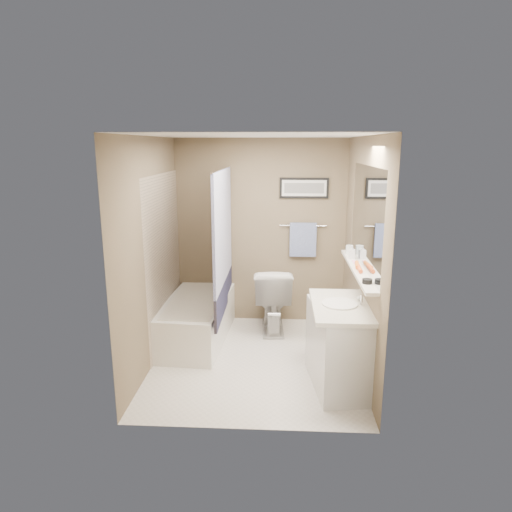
# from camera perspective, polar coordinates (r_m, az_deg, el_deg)

# --- Properties ---
(ground) EXTENTS (2.50, 2.50, 0.00)m
(ground) POSITION_cam_1_polar(r_m,az_deg,el_deg) (5.15, -0.10, -12.93)
(ground) COLOR silver
(ground) RESTS_ON ground
(ceiling) EXTENTS (2.20, 2.50, 0.04)m
(ceiling) POSITION_cam_1_polar(r_m,az_deg,el_deg) (4.61, -0.11, 14.58)
(ceiling) COLOR white
(ceiling) RESTS_ON wall_back
(wall_back) EXTENTS (2.20, 0.04, 2.40)m
(wall_back) POSITION_cam_1_polar(r_m,az_deg,el_deg) (5.94, 0.58, 2.94)
(wall_back) COLOR brown
(wall_back) RESTS_ON ground
(wall_front) EXTENTS (2.20, 0.04, 2.40)m
(wall_front) POSITION_cam_1_polar(r_m,az_deg,el_deg) (3.56, -1.24, -4.49)
(wall_front) COLOR brown
(wall_front) RESTS_ON ground
(wall_left) EXTENTS (0.04, 2.50, 2.40)m
(wall_left) POSITION_cam_1_polar(r_m,az_deg,el_deg) (4.92, -12.77, 0.32)
(wall_left) COLOR brown
(wall_left) RESTS_ON ground
(wall_right) EXTENTS (0.04, 2.50, 2.40)m
(wall_right) POSITION_cam_1_polar(r_m,az_deg,el_deg) (4.80, 12.88, -0.01)
(wall_right) COLOR brown
(wall_right) RESTS_ON ground
(tile_surround) EXTENTS (0.02, 1.55, 2.00)m
(tile_surround) POSITION_cam_1_polar(r_m,az_deg,el_deg) (5.44, -11.36, -0.51)
(tile_surround) COLOR tan
(tile_surround) RESTS_ON wall_left
(curtain_rod) EXTENTS (0.02, 1.55, 0.02)m
(curtain_rod) POSITION_cam_1_polar(r_m,az_deg,el_deg) (5.15, -4.31, 10.78)
(curtain_rod) COLOR silver
(curtain_rod) RESTS_ON wall_left
(curtain_upper) EXTENTS (0.03, 1.45, 1.28)m
(curtain_upper) POSITION_cam_1_polar(r_m,az_deg,el_deg) (5.22, -4.18, 3.63)
(curtain_upper) COLOR silver
(curtain_upper) RESTS_ON curtain_rod
(curtain_lower) EXTENTS (0.03, 1.45, 0.36)m
(curtain_lower) POSITION_cam_1_polar(r_m,az_deg,el_deg) (5.42, -4.03, -4.92)
(curtain_lower) COLOR #242444
(curtain_lower) RESTS_ON curtain_rod
(mirror) EXTENTS (0.02, 1.60, 1.00)m
(mirror) POSITION_cam_1_polar(r_m,az_deg,el_deg) (4.58, 13.59, 4.65)
(mirror) COLOR silver
(mirror) RESTS_ON wall_right
(shelf) EXTENTS (0.12, 1.60, 0.03)m
(shelf) POSITION_cam_1_polar(r_m,az_deg,el_deg) (4.67, 12.57, -1.63)
(shelf) COLOR silver
(shelf) RESTS_ON wall_right
(towel_bar) EXTENTS (0.60, 0.02, 0.02)m
(towel_bar) POSITION_cam_1_polar(r_m,az_deg,el_deg) (5.91, 5.92, 3.79)
(towel_bar) COLOR silver
(towel_bar) RESTS_ON wall_back
(towel) EXTENTS (0.34, 0.05, 0.44)m
(towel) POSITION_cam_1_polar(r_m,az_deg,el_deg) (5.92, 5.89, 2.04)
(towel) COLOR #9CB0E3
(towel) RESTS_ON towel_bar
(art_frame) EXTENTS (0.62, 0.02, 0.26)m
(art_frame) POSITION_cam_1_polar(r_m,az_deg,el_deg) (5.86, 6.03, 8.45)
(art_frame) COLOR black
(art_frame) RESTS_ON wall_back
(art_mat) EXTENTS (0.56, 0.00, 0.20)m
(art_mat) POSITION_cam_1_polar(r_m,az_deg,el_deg) (5.85, 6.04, 8.43)
(art_mat) COLOR white
(art_mat) RESTS_ON art_frame
(art_image) EXTENTS (0.50, 0.00, 0.13)m
(art_image) POSITION_cam_1_polar(r_m,az_deg,el_deg) (5.84, 6.04, 8.43)
(art_image) COLOR #595959
(art_image) RESTS_ON art_mat
(door) EXTENTS (0.80, 0.02, 2.00)m
(door) POSITION_cam_1_polar(r_m,az_deg,el_deg) (3.61, 7.57, -7.67)
(door) COLOR silver
(door) RESTS_ON wall_front
(door_handle) EXTENTS (0.10, 0.02, 0.02)m
(door_handle) POSITION_cam_1_polar(r_m,az_deg,el_deg) (3.65, 2.30, -7.33)
(door_handle) COLOR silver
(door_handle) RESTS_ON door
(bathtub) EXTENTS (0.79, 1.54, 0.50)m
(bathtub) POSITION_cam_1_polar(r_m,az_deg,el_deg) (5.62, -7.51, -7.91)
(bathtub) COLOR white
(bathtub) RESTS_ON ground
(tub_rim) EXTENTS (0.56, 1.36, 0.02)m
(tub_rim) POSITION_cam_1_polar(r_m,az_deg,el_deg) (5.54, -7.59, -5.50)
(tub_rim) COLOR beige
(tub_rim) RESTS_ON bathtub
(toilet) EXTENTS (0.51, 0.84, 0.83)m
(toilet) POSITION_cam_1_polar(r_m,az_deg,el_deg) (5.82, 2.05, -5.30)
(toilet) COLOR silver
(toilet) RESTS_ON ground
(vanity) EXTENTS (0.61, 0.96, 0.80)m
(vanity) POSITION_cam_1_polar(r_m,az_deg,el_deg) (4.58, 10.43, -11.16)
(vanity) COLOR silver
(vanity) RESTS_ON ground
(countertop) EXTENTS (0.54, 0.96, 0.04)m
(countertop) POSITION_cam_1_polar(r_m,az_deg,el_deg) (4.42, 10.54, -6.22)
(countertop) COLOR beige
(countertop) RESTS_ON vanity
(sink_basin) EXTENTS (0.34, 0.34, 0.01)m
(sink_basin) POSITION_cam_1_polar(r_m,az_deg,el_deg) (4.41, 10.42, -5.88)
(sink_basin) COLOR white
(sink_basin) RESTS_ON countertop
(faucet_spout) EXTENTS (0.02, 0.02, 0.10)m
(faucet_spout) POSITION_cam_1_polar(r_m,az_deg,el_deg) (4.43, 13.02, -5.36)
(faucet_spout) COLOR silver
(faucet_spout) RESTS_ON countertop
(faucet_knob) EXTENTS (0.05, 0.05, 0.05)m
(faucet_knob) POSITION_cam_1_polar(r_m,az_deg,el_deg) (4.53, 12.80, -5.19)
(faucet_knob) COLOR silver
(faucet_knob) RESTS_ON countertop
(candle_bowl_near) EXTENTS (0.09, 0.09, 0.04)m
(candle_bowl_near) POSITION_cam_1_polar(r_m,az_deg,el_deg) (4.17, 13.73, -3.08)
(candle_bowl_near) COLOR black
(candle_bowl_near) RESTS_ON shelf
(hair_brush_front) EXTENTS (0.05, 0.22, 0.04)m
(hair_brush_front) POSITION_cam_1_polar(r_m,az_deg,el_deg) (4.56, 12.80, -1.54)
(hair_brush_front) COLOR #E45520
(hair_brush_front) RESTS_ON shelf
(hair_brush_back) EXTENTS (0.07, 0.22, 0.04)m
(hair_brush_back) POSITION_cam_1_polar(r_m,az_deg,el_deg) (4.70, 12.52, -1.08)
(hair_brush_back) COLOR orange
(hair_brush_back) RESTS_ON shelf
(pink_comb) EXTENTS (0.03, 0.16, 0.01)m
(pink_comb) POSITION_cam_1_polar(r_m,az_deg,el_deg) (4.87, 12.18, -0.75)
(pink_comb) COLOR pink
(pink_comb) RESTS_ON shelf
(glass_jar) EXTENTS (0.08, 0.08, 0.10)m
(glass_jar) POSITION_cam_1_polar(r_m,az_deg,el_deg) (5.23, 11.58, 0.78)
(glass_jar) COLOR silver
(glass_jar) RESTS_ON shelf
(soap_bottle) EXTENTS (0.07, 0.08, 0.15)m
(soap_bottle) POSITION_cam_1_polar(r_m,az_deg,el_deg) (5.03, 11.92, 0.51)
(soap_bottle) COLOR #999999
(soap_bottle) RESTS_ON shelf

